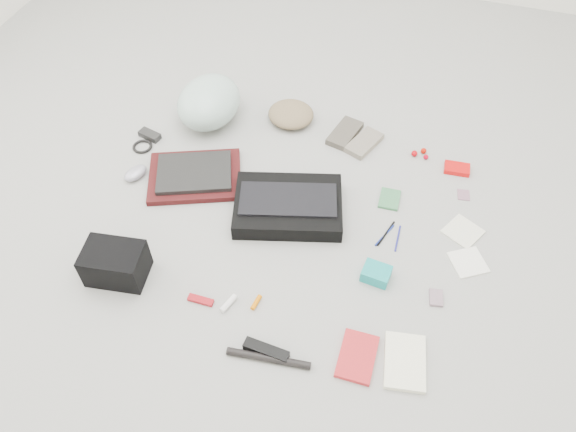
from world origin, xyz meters
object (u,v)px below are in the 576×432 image
(book_red, at_px, (357,357))
(laptop, at_px, (194,172))
(messenger_bag, at_px, (288,206))
(camera_bag, at_px, (115,263))
(bike_helmet, at_px, (209,102))
(accordion_wallet, at_px, (376,274))

(book_red, bearing_deg, laptop, 144.07)
(laptop, xyz_separation_m, book_red, (0.86, -0.61, -0.03))
(laptop, bearing_deg, messenger_bag, -29.57)
(camera_bag, bearing_deg, messenger_bag, 35.38)
(bike_helmet, relative_size, accordion_wallet, 3.41)
(camera_bag, height_order, accordion_wallet, camera_bag)
(book_red, bearing_deg, messenger_bag, 126.62)
(accordion_wallet, bearing_deg, book_red, -82.79)
(bike_helmet, distance_m, camera_bag, 0.92)
(messenger_bag, distance_m, accordion_wallet, 0.46)
(laptop, relative_size, book_red, 1.75)
(bike_helmet, relative_size, book_red, 1.93)
(messenger_bag, height_order, accordion_wallet, messenger_bag)
(bike_helmet, relative_size, camera_bag, 1.60)
(camera_bag, bearing_deg, book_red, -11.80)
(messenger_bag, bearing_deg, laptop, 156.83)
(bike_helmet, distance_m, accordion_wallet, 1.14)
(bike_helmet, bearing_deg, messenger_bag, -36.26)
(messenger_bag, xyz_separation_m, book_red, (0.42, -0.55, -0.03))
(camera_bag, bearing_deg, laptop, 74.44)
(messenger_bag, relative_size, bike_helmet, 1.25)
(camera_bag, xyz_separation_m, book_red, (0.93, -0.06, -0.06))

